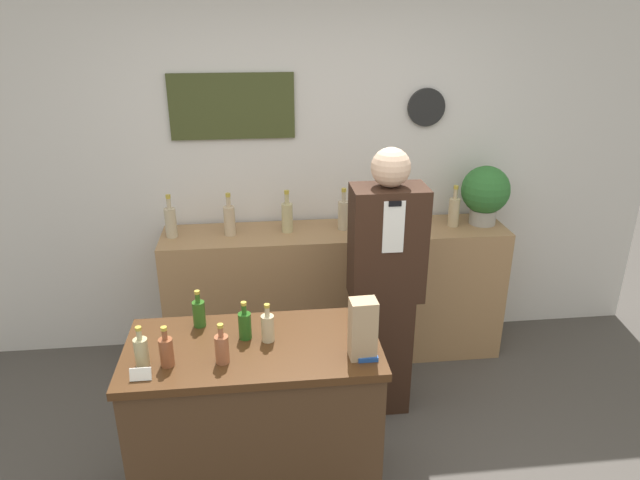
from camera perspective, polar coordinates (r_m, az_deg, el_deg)
The scene contains 20 objects.
back_wall at distance 4.02m, azimuth -1.92°, elevation 7.58°, with size 5.20×0.09×2.70m.
back_shelf at distance 4.09m, azimuth 1.56°, elevation -5.32°, with size 2.35×0.46×0.96m.
display_counter at distance 2.99m, azimuth -6.35°, elevation -17.73°, with size 1.19×0.60×0.91m.
shopkeeper at distance 3.41m, azimuth 6.52°, elevation -4.71°, with size 0.42×0.27×1.68m.
potted_plant at distance 4.10m, azimuth 16.20°, elevation 4.61°, with size 0.33×0.33×0.41m.
paper_bag at distance 2.56m, azimuth 4.30°, elevation -8.87°, with size 0.12×0.10×0.29m.
tape_dispenser at distance 2.61m, azimuth 4.85°, elevation -11.35°, with size 0.09×0.06×0.07m.
price_card_left at distance 2.58m, azimuth -17.52°, elevation -12.69°, with size 0.09×0.02×0.06m.
counter_bottle_0 at distance 2.65m, azimuth -17.43°, elevation -10.54°, with size 0.06×0.06×0.19m.
counter_bottle_1 at distance 2.62m, azimuth -15.11°, elevation -10.66°, with size 0.06×0.06×0.19m.
counter_bottle_2 at distance 2.88m, azimuth -12.01°, elevation -7.12°, with size 0.06×0.06×0.19m.
counter_bottle_3 at distance 2.59m, azimuth -9.78°, elevation -10.60°, with size 0.06×0.06×0.19m.
counter_bottle_4 at distance 2.74m, azimuth -7.53°, elevation -8.39°, with size 0.06×0.06×0.19m.
counter_bottle_5 at distance 2.71m, azimuth -5.25°, elevation -8.65°, with size 0.06×0.06×0.19m.
shelf_bottle_0 at distance 3.86m, azimuth -14.71°, elevation 1.82°, with size 0.07×0.07×0.29m.
shelf_bottle_1 at distance 3.82m, azimuth -9.04°, elevation 2.03°, with size 0.07×0.07×0.29m.
shelf_bottle_2 at distance 3.83m, azimuth -3.30°, elevation 2.38°, with size 0.07×0.07×0.29m.
shelf_bottle_3 at distance 3.87m, azimuth 2.36°, elevation 2.62°, with size 0.07×0.07×0.29m.
shelf_bottle_4 at distance 3.94m, azimuth 7.91°, elevation 2.75°, with size 0.07×0.07×0.29m.
shelf_bottle_5 at distance 4.04m, azimuth 13.24°, elevation 2.84°, with size 0.07×0.07×0.29m.
Camera 1 is at (-0.30, -1.87, 2.38)m, focal length 32.00 mm.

